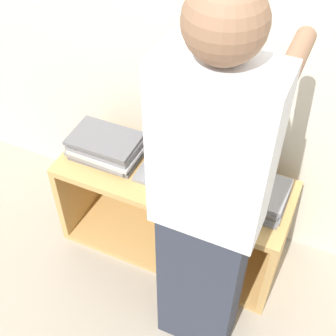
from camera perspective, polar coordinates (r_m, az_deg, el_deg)
ground_plane at (r=2.64m, az=-1.45°, el=-12.76°), size 12.00×12.00×0.00m
wall_back at (r=2.18m, az=4.50°, el=16.64°), size 8.00×0.05×2.40m
cart at (r=2.56m, az=1.13°, el=-4.54°), size 1.20×0.45×0.56m
laptop_open at (r=2.32m, az=1.21°, el=0.68°), size 0.35×0.31×0.24m
laptop_stack_left at (r=2.41m, az=-7.53°, el=2.67°), size 0.37×0.25×0.13m
laptop_stack_right at (r=2.21m, az=9.80°, el=-2.90°), size 0.36×0.25×0.10m
person at (r=1.74m, az=4.91°, el=-5.12°), size 0.40×0.54×1.77m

